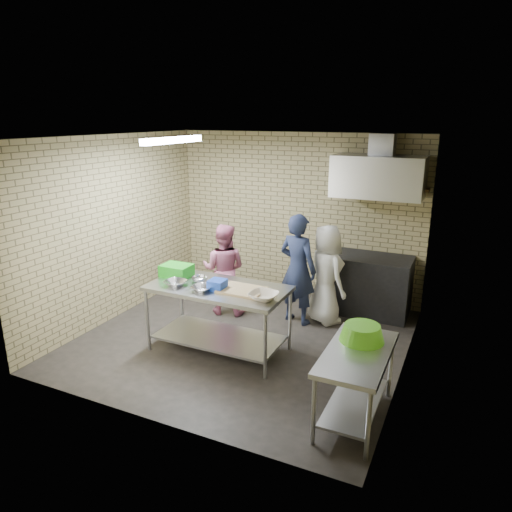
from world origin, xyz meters
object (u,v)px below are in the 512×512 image
at_px(blue_tub, 217,285).
at_px(bottle_red, 384,180).
at_px(side_counter, 355,385).
at_px(green_crate, 177,270).
at_px(woman_pink, 224,269).
at_px(man_navy, 298,269).
at_px(prep_table, 219,319).
at_px(woman_white, 326,274).
at_px(green_basin, 362,333).
at_px(stove, 370,285).
at_px(bottle_green, 412,183).

relative_size(blue_tub, bottle_red, 1.09).
bearing_deg(side_counter, bottle_red, 97.62).
xyz_separation_m(green_crate, woman_pink, (0.17, 1.00, -0.26)).
distance_m(blue_tub, woman_pink, 1.37).
relative_size(blue_tub, woman_pink, 0.14).
xyz_separation_m(side_counter, man_navy, (-1.34, 1.96, 0.44)).
xyz_separation_m(prep_table, woman_white, (0.98, 1.45, 0.29)).
xyz_separation_m(prep_table, side_counter, (1.95, -0.70, -0.07)).
distance_m(green_crate, green_basin, 2.69).
xyz_separation_m(prep_table, stove, (1.50, 2.05, 0.01)).
height_order(bottle_red, man_navy, bottle_red).
xyz_separation_m(stove, green_basin, (0.43, -2.50, 0.38)).
distance_m(green_basin, woman_white, 2.12).
relative_size(side_counter, bottle_red, 6.67).
relative_size(side_counter, stove, 1.00).
xyz_separation_m(side_counter, green_crate, (-2.65, 0.82, 0.58)).
bearing_deg(blue_tub, woman_pink, 115.62).
height_order(prep_table, bottle_green, bottle_green).
bearing_deg(woman_white, man_navy, 65.77).
bearing_deg(woman_pink, green_basin, 135.49).
distance_m(stove, woman_pink, 2.25).
relative_size(stove, woman_white, 0.82).
relative_size(stove, bottle_red, 6.67).
xyz_separation_m(bottle_green, man_navy, (-1.34, -1.03, -1.20)).
xyz_separation_m(man_navy, woman_white, (0.37, 0.18, -0.08)).
distance_m(bottle_green, woman_pink, 3.04).
relative_size(green_crate, bottle_red, 2.18).
bearing_deg(bottle_green, woman_white, -138.96).
bearing_deg(green_basin, side_counter, -85.43).
distance_m(blue_tub, man_navy, 1.48).
relative_size(side_counter, green_crate, 3.06).
distance_m(bottle_green, woman_white, 1.82).
height_order(prep_table, side_counter, prep_table).
bearing_deg(green_basin, bottle_red, 97.90).
bearing_deg(side_counter, blue_tub, 162.57).
bearing_deg(woman_white, green_basin, 156.35).
xyz_separation_m(green_basin, bottle_red, (-0.38, 2.74, 1.19)).
bearing_deg(bottle_green, bottle_red, 180.00).
relative_size(stove, man_navy, 0.73).
height_order(bottle_green, woman_pink, bottle_green).
bearing_deg(woman_white, stove, -90.94).
distance_m(stove, green_crate, 2.97).
relative_size(green_crate, woman_pink, 0.28).
relative_size(prep_table, bottle_green, 11.75).
relative_size(prep_table, side_counter, 1.47).
xyz_separation_m(green_basin, bottle_green, (0.02, 2.74, 1.18)).
distance_m(prep_table, woman_pink, 1.26).
bearing_deg(bottle_red, green_crate, -135.95).
bearing_deg(woman_pink, green_crate, 68.35).
distance_m(prep_table, stove, 2.54).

